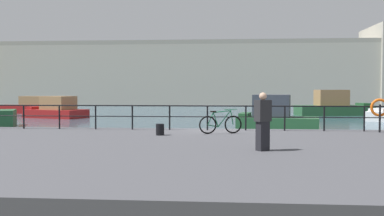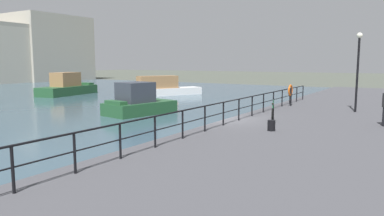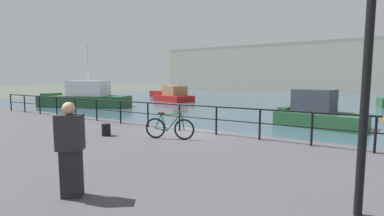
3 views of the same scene
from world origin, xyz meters
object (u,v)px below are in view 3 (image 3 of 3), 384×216
object	(u,v)px
moored_harbor_tender	(86,97)
standing_person	(71,149)
moored_small_launch	(318,113)
moored_green_narrowboat	(169,92)
harbor_building	(369,67)
moored_blue_motorboat	(174,95)
parked_bicycle	(169,128)
mooring_bollard	(106,130)
quay_lamp_post	(370,24)

from	to	relation	value
moored_harbor_tender	standing_person	world-z (taller)	moored_harbor_tender
moored_harbor_tender	moored_small_launch	bearing A→B (deg)	157.80
moored_small_launch	moored_green_narrowboat	distance (m)	30.65
harbor_building	moored_harbor_tender	world-z (taller)	harbor_building
moored_blue_motorboat	moored_harbor_tender	bearing A→B (deg)	89.58
parked_bicycle	standing_person	world-z (taller)	standing_person
moored_small_launch	mooring_bollard	bearing A→B (deg)	75.22
mooring_bollard	moored_harbor_tender	bearing A→B (deg)	144.26
moored_blue_motorboat	moored_green_narrowboat	size ratio (longest dim) A/B	0.91
quay_lamp_post	moored_blue_motorboat	bearing A→B (deg)	130.20
moored_small_launch	standing_person	xyz separation A→B (m)	(-1.95, -15.96, 0.93)
mooring_bollard	standing_person	bearing A→B (deg)	-47.57
moored_blue_motorboat	standing_person	bearing A→B (deg)	140.43
moored_small_launch	moored_blue_motorboat	bearing A→B (deg)	-20.33
moored_blue_motorboat	quay_lamp_post	distance (m)	33.27
moored_green_narrowboat	parked_bicycle	xyz separation A→B (m)	(21.52, -29.25, 0.58)
parked_bicycle	standing_person	bearing A→B (deg)	-91.74
moored_small_launch	mooring_bollard	distance (m)	13.22
moored_small_launch	moored_blue_motorboat	xyz separation A→B (m)	(-18.98, 11.20, -0.09)
moored_harbor_tender	quay_lamp_post	xyz separation A→B (m)	(25.08, -14.42, 2.76)
moored_harbor_tender	quay_lamp_post	bearing A→B (deg)	128.71
parked_bicycle	mooring_bollard	size ratio (longest dim) A/B	3.88
standing_person	quay_lamp_post	bearing A→B (deg)	-103.64
moored_small_launch	quay_lamp_post	bearing A→B (deg)	109.90
moored_small_launch	parked_bicycle	distance (m)	11.70
parked_bicycle	quay_lamp_post	world-z (taller)	quay_lamp_post
harbor_building	moored_small_launch	size ratio (longest dim) A/B	14.31
moored_blue_motorboat	quay_lamp_post	bearing A→B (deg)	148.54
standing_person	moored_green_narrowboat	bearing A→B (deg)	-2.87
harbor_building	mooring_bollard	xyz separation A→B (m)	(-8.73, -60.90, -4.17)
moored_harbor_tender	quay_lamp_post	distance (m)	29.06
moored_green_narrowboat	mooring_bollard	xyz separation A→B (m)	(19.20, -30.01, 0.41)
moored_harbor_tender	standing_person	bearing A→B (deg)	120.47
moored_small_launch	quay_lamp_post	distance (m)	14.60
moored_blue_motorboat	quay_lamp_post	xyz separation A→B (m)	(21.39, -25.31, 3.01)
parked_bicycle	standing_person	size ratio (longest dim) A/B	1.01
harbor_building	parked_bicycle	distance (m)	60.61
moored_green_narrowboat	parked_bicycle	world-z (taller)	parked_bicycle
moored_harbor_tender	moored_blue_motorboat	world-z (taller)	moored_harbor_tender
mooring_bollard	quay_lamp_post	distance (m)	8.68
quay_lamp_post	standing_person	size ratio (longest dim) A/B	2.64
mooring_bollard	moored_small_launch	bearing A→B (deg)	64.99
moored_blue_motorboat	parked_bicycle	distance (m)	27.38
standing_person	moored_harbor_tender	bearing A→B (deg)	15.08
moored_small_launch	parked_bicycle	xyz separation A→B (m)	(-3.28, -11.22, 0.45)
parked_bicycle	moored_harbor_tender	bearing A→B (deg)	131.90
moored_harbor_tender	parked_bicycle	size ratio (longest dim) A/B	5.76
harbor_building	moored_harbor_tender	bearing A→B (deg)	-117.99
moored_harbor_tender	moored_blue_motorboat	distance (m)	11.50
mooring_bollard	standing_person	distance (m)	5.43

